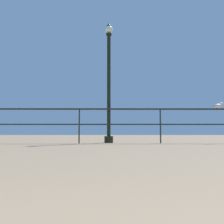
% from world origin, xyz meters
% --- Properties ---
extents(pier_railing, '(23.43, 0.05, 1.12)m').
position_xyz_m(pier_railing, '(0.00, 8.61, 0.84)').
color(pier_railing, black).
rests_on(pier_railing, ground_plane).
extents(lamppost_center, '(0.29, 0.29, 4.10)m').
position_xyz_m(lamppost_center, '(-0.36, 8.93, 2.08)').
color(lamppost_center, black).
rests_on(lamppost_center, ground_plane).
extents(seagull_on_rail, '(0.42, 0.23, 0.20)m').
position_xyz_m(seagull_on_rail, '(3.20, 8.62, 1.21)').
color(seagull_on_rail, silver).
rests_on(seagull_on_rail, pier_railing).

